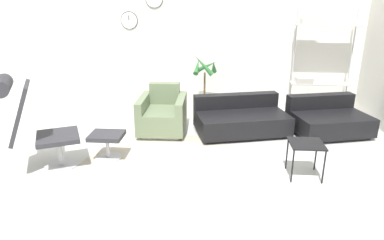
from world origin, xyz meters
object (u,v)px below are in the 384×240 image
at_px(couch_second, 328,120).
at_px(shelf_unit, 316,52).
at_px(lounge_chair, 30,116).
at_px(side_table, 306,147).
at_px(couch_low, 240,120).
at_px(armchair_red, 163,115).
at_px(ottoman, 107,140).
at_px(potted_plant, 205,91).

xyz_separation_m(couch_second, shelf_unit, (-0.01, 1.13, 0.96)).
distance_m(lounge_chair, side_table, 3.46).
xyz_separation_m(side_table, shelf_unit, (0.72, 2.69, 0.78)).
relative_size(couch_low, shelf_unit, 0.84).
bearing_deg(armchair_red, ottoman, 60.62).
relative_size(armchair_red, shelf_unit, 0.46).
xyz_separation_m(ottoman, armchair_red, (0.60, 1.12, 0.02)).
bearing_deg(side_table, couch_low, 115.83).
bearing_deg(potted_plant, armchair_red, -121.48).
bearing_deg(ottoman, lounge_chair, -153.95).
bearing_deg(couch_second, ottoman, 5.88).
relative_size(potted_plant, shelf_unit, 0.60).
height_order(lounge_chair, shelf_unit, shelf_unit).
height_order(lounge_chair, potted_plant, lounge_chair).
relative_size(lounge_chair, armchair_red, 1.39).
distance_m(side_table, potted_plant, 2.84).
distance_m(lounge_chair, couch_second, 4.52).
bearing_deg(couch_low, side_table, 101.08).
bearing_deg(armchair_red, potted_plant, -122.61).
bearing_deg(couch_low, lounge_chair, 15.37).
bearing_deg(shelf_unit, couch_low, -139.87).
bearing_deg(side_table, ottoman, 173.43).
bearing_deg(couch_second, lounge_chair, 6.98).
bearing_deg(potted_plant, ottoman, -119.86).
bearing_deg(ottoman, side_table, -6.57).
distance_m(couch_low, side_table, 1.66).
bearing_deg(side_table, lounge_chair, -178.34).
distance_m(ottoman, shelf_unit, 4.20).
height_order(armchair_red, side_table, armchair_red).
xyz_separation_m(couch_second, potted_plant, (-2.09, 0.93, 0.21)).
xyz_separation_m(couch_low, potted_plant, (-0.65, 1.01, 0.21)).
bearing_deg(side_table, shelf_unit, 75.10).
bearing_deg(shelf_unit, side_table, -104.90).
relative_size(ottoman, couch_second, 0.33).
height_order(couch_second, side_table, couch_second).
relative_size(lounge_chair, potted_plant, 1.05).
distance_m(ottoman, potted_plant, 2.53).
xyz_separation_m(lounge_chair, couch_low, (2.73, 1.58, -0.52)).
relative_size(ottoman, potted_plant, 0.38).
height_order(side_table, shelf_unit, shelf_unit).
relative_size(lounge_chair, shelf_unit, 0.64).
bearing_deg(couch_second, side_table, 50.25).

